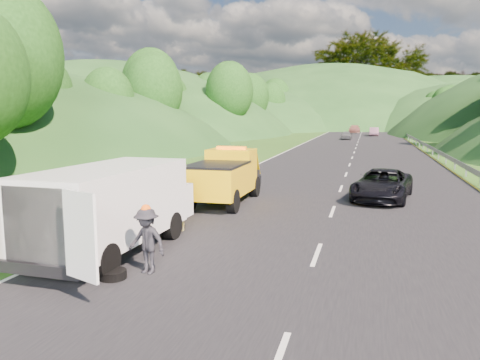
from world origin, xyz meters
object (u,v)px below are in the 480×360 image
(woman, at_px, (158,227))
(child, at_px, (180,231))
(passing_suv, at_px, (382,200))
(tow_truck, at_px, (225,176))
(worker, at_px, (148,274))
(suitcase, at_px, (119,218))
(white_van, at_px, (112,204))
(spare_tire, at_px, (113,279))

(woman, relative_size, child, 1.45)
(passing_suv, bearing_deg, tow_truck, -149.66)
(woman, bearing_deg, child, -145.23)
(child, relative_size, worker, 0.66)
(woman, relative_size, suitcase, 2.54)
(child, bearing_deg, passing_suv, 73.59)
(white_van, bearing_deg, suitcase, 118.81)
(suitcase, relative_size, passing_suv, 0.12)
(child, distance_m, spare_tire, 4.72)
(white_van, distance_m, passing_suv, 13.04)
(spare_tire, bearing_deg, tow_truck, 91.33)
(woman, bearing_deg, tow_truck, -45.38)
(spare_tire, xyz_separation_m, passing_suv, (6.49, 12.48, 0.00))
(white_van, distance_m, worker, 2.64)
(tow_truck, xyz_separation_m, worker, (0.86, -9.33, -1.19))
(tow_truck, relative_size, woman, 3.63)
(worker, relative_size, suitcase, 2.64)
(suitcase, bearing_deg, spare_tire, -61.89)
(passing_suv, bearing_deg, child, -121.41)
(tow_truck, bearing_deg, passing_suv, 20.38)
(suitcase, height_order, spare_tire, suitcase)
(child, height_order, suitcase, suitcase)
(tow_truck, height_order, child, tow_truck)
(spare_tire, bearing_deg, child, 92.58)
(white_van, relative_size, suitcase, 11.35)
(white_van, relative_size, spare_tire, 10.69)
(child, xyz_separation_m, worker, (0.84, -4.14, 0.00))
(spare_tire, distance_m, passing_suv, 14.07)
(white_van, distance_m, woman, 3.43)
(tow_truck, distance_m, suitcase, 5.75)
(spare_tire, bearing_deg, passing_suv, 62.51)
(woman, height_order, child, woman)
(worker, height_order, suitcase, worker)
(tow_truck, distance_m, passing_suv, 7.30)
(child, distance_m, worker, 4.22)
(white_van, distance_m, spare_tire, 2.66)
(tow_truck, height_order, woman, tow_truck)
(white_van, xyz_separation_m, worker, (1.74, -1.40, -1.40))
(white_van, bearing_deg, woman, 93.40)
(worker, distance_m, suitcase, 5.20)
(white_van, relative_size, woman, 4.47)
(tow_truck, bearing_deg, worker, -85.29)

